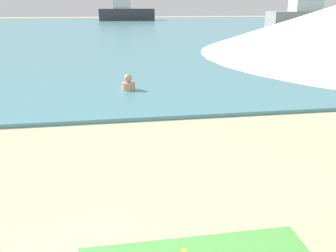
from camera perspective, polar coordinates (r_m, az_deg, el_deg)
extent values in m
cube|color=teal|center=(31.47, -7.72, 15.61)|extent=(120.00, 50.00, 0.08)
cylinder|color=gold|center=(1.84, 2.65, -19.82)|extent=(0.03, 0.03, 0.01)
cylinder|color=tan|center=(8.94, -6.58, 6.58)|extent=(0.34, 0.34, 0.20)
sphere|color=tan|center=(8.90, -6.63, 7.86)|extent=(0.21, 0.21, 0.21)
cube|color=#38383F|center=(46.44, -6.86, 17.84)|extent=(6.96, 1.90, 1.42)
cube|color=silver|center=(46.39, -7.75, 19.36)|extent=(2.21, 1.42, 1.11)
cube|color=gray|center=(31.88, 22.61, 15.80)|extent=(7.20, 1.96, 1.47)
cube|color=silver|center=(31.52, 21.86, 18.26)|extent=(2.29, 1.47, 1.15)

